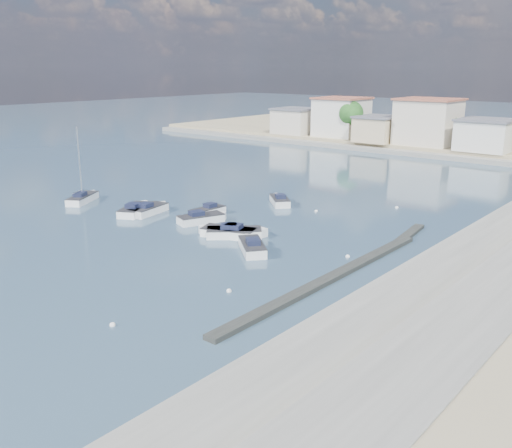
{
  "coord_description": "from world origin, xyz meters",
  "views": [
    {
      "loc": [
        28.2,
        -24.24,
        15.45
      ],
      "look_at": [
        -4.05,
        14.55,
        1.4
      ],
      "focal_mm": 40.0,
      "sensor_mm": 36.0,
      "label": 1
    }
  ],
  "objects": [
    {
      "name": "motorboat_b",
      "position": [
        -11.83,
        15.45,
        0.38
      ],
      "size": [
        3.39,
        5.22,
        1.48
      ],
      "color": "white",
      "rests_on": "ground"
    },
    {
      "name": "breakwater",
      "position": [
        6.9,
        12.69,
        0.17
      ],
      "size": [
        2.0,
        31.02,
        0.35
      ],
      "color": "black",
      "rests_on": "ground"
    },
    {
      "name": "mooring_buoys",
      "position": [
        2.64,
        14.3,
        0.05
      ],
      "size": [
        17.47,
        39.25,
        0.37
      ],
      "color": "white",
      "rests_on": "ground"
    },
    {
      "name": "ground",
      "position": [
        0.0,
        40.0,
        0.0
      ],
      "size": [
        400.0,
        400.0,
        0.0
      ],
      "primitive_type": "plane",
      "color": "#2F4A5F",
      "rests_on": "ground"
    },
    {
      "name": "motorboat_e",
      "position": [
        -18.93,
        14.44,
        0.38
      ],
      "size": [
        2.89,
        5.51,
        1.48
      ],
      "color": "white",
      "rests_on": "ground"
    },
    {
      "name": "motorboat_f",
      "position": [
        -10.77,
        26.86,
        0.38
      ],
      "size": [
        4.35,
        4.19,
        1.48
      ],
      "color": "white",
      "rests_on": "ground"
    },
    {
      "name": "motorboat_c",
      "position": [
        -2.05,
        11.56,
        0.38
      ],
      "size": [
        4.71,
        4.4,
        1.48
      ],
      "color": "white",
      "rests_on": "ground"
    },
    {
      "name": "sailboat",
      "position": [
        -29.19,
        13.01,
        0.42
      ],
      "size": [
        4.19,
        5.44,
        9.0
      ],
      "color": "white",
      "rests_on": "ground"
    },
    {
      "name": "motorboat_h",
      "position": [
        -5.74,
        13.82,
        0.38
      ],
      "size": [
        5.14,
        4.9,
        1.48
      ],
      "color": "white",
      "rests_on": "ground"
    },
    {
      "name": "motorboat_g",
      "position": [
        -13.47,
        17.52,
        0.38
      ],
      "size": [
        1.78,
        4.63,
        1.48
      ],
      "color": "white",
      "rests_on": "ground"
    },
    {
      "name": "motorboat_d",
      "position": [
        -6.68,
        13.31,
        0.38
      ],
      "size": [
        5.69,
        3.58,
        1.48
      ],
      "color": "white",
      "rests_on": "ground"
    },
    {
      "name": "far_shore_quay",
      "position": [
        0.0,
        71.0,
        0.4
      ],
      "size": [
        160.0,
        2.5,
        0.8
      ],
      "primitive_type": "cube",
      "color": "slate",
      "rests_on": "ground"
    },
    {
      "name": "seawall_walkway",
      "position": [
        18.5,
        13.0,
        0.9
      ],
      "size": [
        5.0,
        90.0,
        1.8
      ],
      "primitive_type": "cube",
      "color": "slate",
      "rests_on": "ground"
    },
    {
      "name": "motorboat_a",
      "position": [
        -20.11,
        13.48,
        0.38
      ],
      "size": [
        4.16,
        5.49,
        1.48
      ],
      "color": "white",
      "rests_on": "ground"
    }
  ]
}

